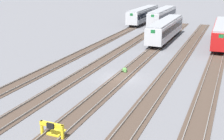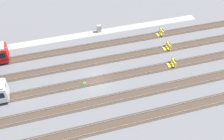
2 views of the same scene
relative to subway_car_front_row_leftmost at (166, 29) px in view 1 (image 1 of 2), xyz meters
name	(u,v)px [view 1 (image 1 of 2)]	position (x,y,z in m)	size (l,w,h in m)	color
ground_plane	(121,78)	(-23.62, -0.03, -2.04)	(400.00, 400.00, 0.00)	slate
rail_track_nearest	(208,88)	(-23.62, -9.85, -2.00)	(90.00, 2.23, 0.21)	#47382D
rail_track_near_inner	(163,83)	(-23.62, -4.94, -2.00)	(90.00, 2.24, 0.21)	#47382D
rail_track_middle	(121,78)	(-23.62, -0.03, -2.00)	(90.00, 2.24, 0.21)	#47382D
rail_track_far_inner	(84,73)	(-23.62, 4.88, -2.00)	(90.00, 2.23, 0.21)	#47382D
rail_track_farthest	(49,69)	(-23.62, 9.79, -2.00)	(90.00, 2.23, 0.21)	#47382D
subway_car_front_row_leftmost	(166,29)	(0.00, 0.00, 0.00)	(18.03, 3.00, 3.70)	silver
subway_car_front_row_left_inner	(222,33)	(0.00, -9.80, 0.00)	(18.07, 3.28, 3.70)	#B71414
subway_car_front_row_centre	(162,16)	(18.71, 4.89, 0.00)	(18.04, 3.09, 3.70)	silver
subway_car_front_row_right_inner	(143,15)	(19.05, 9.77, 0.00)	(18.05, 3.17, 3.70)	silver
bumper_stop_middle_track	(54,129)	(-38.29, -0.04, -1.53)	(1.37, 2.01, 1.22)	yellow
weed_clump	(125,70)	(-21.32, 0.36, -1.80)	(0.92, 0.70, 0.64)	#4C7F3D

